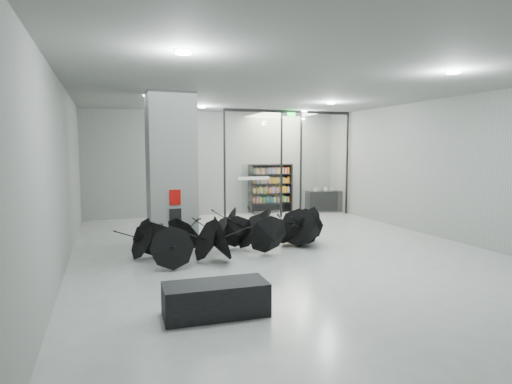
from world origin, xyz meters
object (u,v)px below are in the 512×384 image
object	(u,v)px
column	(171,170)
umbrella_cluster	(240,238)
shop_counter	(324,201)
bench	(216,299)
bookshelf	(271,188)

from	to	relation	value
column	umbrella_cluster	size ratio (longest dim) A/B	0.72
column	shop_counter	world-z (taller)	column
shop_counter	umbrella_cluster	xyz separation A→B (m)	(-5.30, -5.49, -0.12)
bench	shop_counter	distance (m)	11.76
umbrella_cluster	bench	bearing A→B (deg)	-111.88
bench	bookshelf	distance (m)	11.07
bench	umbrella_cluster	size ratio (longest dim) A/B	0.29
column	shop_counter	distance (m)	8.20
column	bookshelf	distance (m)	6.72
column	bench	distance (m)	5.51
shop_counter	umbrella_cluster	distance (m)	7.63
bookshelf	shop_counter	xyz separation A→B (m)	(2.16, -0.46, -0.55)
bookshelf	umbrella_cluster	size ratio (longest dim) A/B	0.35
bench	bookshelf	world-z (taller)	bookshelf
bookshelf	column	bearing A→B (deg)	-137.62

